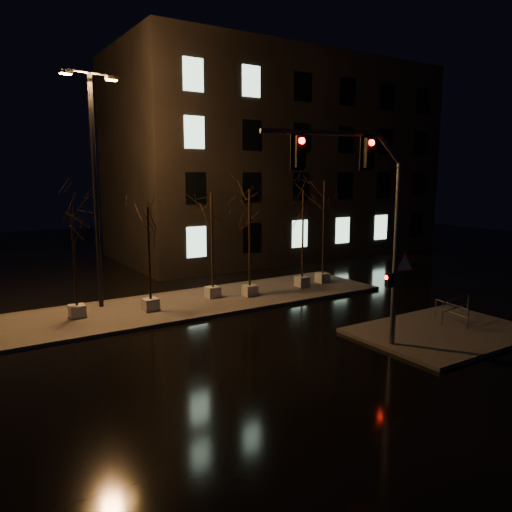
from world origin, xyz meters
TOP-DOWN VIEW (x-y plane):
  - ground at (0.00, 0.00)m, footprint 90.00×90.00m
  - median at (0.00, 6.00)m, footprint 22.00×5.00m
  - sidewalk_corner at (7.50, -3.50)m, footprint 7.00×5.00m
  - building at (14.00, 18.00)m, footprint 25.00×12.00m
  - tree_1 at (-4.52, 6.29)m, footprint 1.80×1.80m
  - tree_2 at (-1.41, 5.64)m, footprint 1.80×1.80m
  - tree_3 at (2.14, 6.29)m, footprint 1.80×1.80m
  - tree_4 at (3.92, 5.60)m, footprint 1.80×1.80m
  - tree_5 at (7.51, 5.84)m, footprint 1.80×1.80m
  - tree_6 at (9.15, 6.05)m, footprint 1.80×1.80m
  - traffic_signal_mast at (3.28, -3.29)m, footprint 6.14×1.18m
  - streetlight_main at (-3.14, 7.58)m, footprint 2.66×0.79m
  - guard_rail_a at (9.05, -2.87)m, footprint 2.22×0.37m
  - guard_rail_b at (8.46, -3.08)m, footprint 0.30×1.80m

SIDE VIEW (x-z plane):
  - ground at x=0.00m, z-range 0.00..0.00m
  - median at x=0.00m, z-range 0.00..0.15m
  - sidewalk_corner at x=7.50m, z-range 0.00..0.15m
  - guard_rail_b at x=8.46m, z-range 0.28..1.14m
  - guard_rail_a at x=9.05m, z-range 0.30..1.27m
  - tree_2 at x=-1.41m, z-range 1.40..6.22m
  - tree_1 at x=-4.52m, z-range 1.47..6.55m
  - tree_3 at x=2.14m, z-range 1.55..6.98m
  - tree_5 at x=7.51m, z-range 1.57..7.07m
  - tree_4 at x=3.92m, z-range 1.60..7.22m
  - tree_6 at x=9.15m, z-range 1.69..7.65m
  - traffic_signal_mast at x=3.28m, z-range 1.34..8.93m
  - streetlight_main at x=-3.14m, z-range 0.97..11.64m
  - building at x=14.00m, z-range 0.00..15.00m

